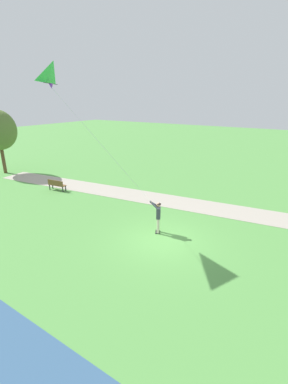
{
  "coord_description": "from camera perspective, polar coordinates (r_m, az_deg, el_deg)",
  "views": [
    {
      "loc": [
        -10.55,
        -5.74,
        6.83
      ],
      "look_at": [
        0.28,
        1.27,
        2.27
      ],
      "focal_mm": 24.69,
      "sensor_mm": 36.0,
      "label": 1
    }
  ],
  "objects": [
    {
      "name": "ground_plane",
      "position": [
        13.81,
        3.87,
        -10.21
      ],
      "size": [
        120.0,
        120.0,
        0.0
      ],
      "primitive_type": "plane",
      "color": "#569947"
    },
    {
      "name": "walkway_path",
      "position": [
        18.7,
        6.1,
        -2.04
      ],
      "size": [
        6.53,
        32.04,
        0.02
      ],
      "primitive_type": "cube",
      "rotation": [
        0.0,
        0.0,
        0.13
      ],
      "color": "#ADA393",
      "rests_on": "ground"
    },
    {
      "name": "person_kite_flyer",
      "position": [
        14.01,
        3.03,
        -4.93
      ],
      "size": [
        0.52,
        0.62,
        1.83
      ],
      "color": "#232328",
      "rests_on": "ground"
    },
    {
      "name": "flying_kite",
      "position": [
        13.77,
        -18.68,
        22.85
      ],
      "size": [
        3.06,
        4.63,
        6.68
      ],
      "color": "green"
    },
    {
      "name": "park_bench_near_walkway",
      "position": [
        21.76,
        -18.37,
        1.58
      ],
      "size": [
        0.63,
        1.54,
        0.88
      ],
      "color": "brown",
      "rests_on": "ground"
    }
  ]
}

